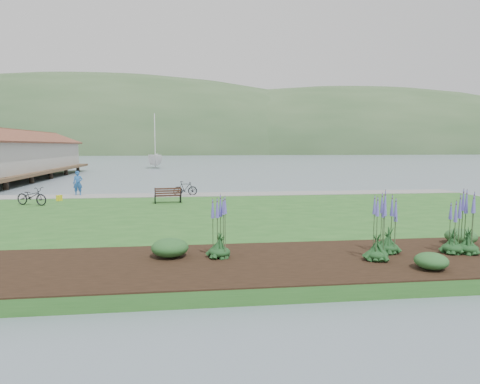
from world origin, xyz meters
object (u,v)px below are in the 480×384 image
object	(u,v)px
bicycle_a	(32,196)
sailboat	(156,168)
park_bench	(168,195)
person	(78,181)

from	to	relation	value
bicycle_a	sailboat	xyz separation A→B (m)	(3.50, 45.91, -0.90)
sailboat	park_bench	bearing A→B (deg)	-90.44
bicycle_a	person	bearing A→B (deg)	6.32
park_bench	bicycle_a	world-z (taller)	bicycle_a
person	sailboat	size ratio (longest dim) A/B	0.07
park_bench	bicycle_a	xyz separation A→B (m)	(-7.32, -0.00, 0.04)
park_bench	sailboat	xyz separation A→B (m)	(-3.82, 45.91, -0.86)
person	bicycle_a	distance (m)	4.67
bicycle_a	park_bench	bearing A→B (deg)	-66.58
park_bench	person	distance (m)	7.45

